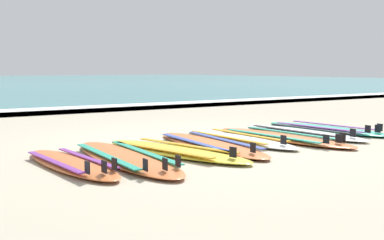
{
  "coord_description": "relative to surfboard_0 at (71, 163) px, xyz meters",
  "views": [
    {
      "loc": [
        -3.48,
        -5.13,
        0.98
      ],
      "look_at": [
        0.25,
        0.56,
        0.25
      ],
      "focal_mm": 44.42,
      "sensor_mm": 36.0,
      "label": 1
    }
  ],
  "objects": [
    {
      "name": "surfboard_4",
      "position": [
        2.47,
        0.42,
        -0.0
      ],
      "size": [
        0.63,
        2.19,
        0.18
      ],
      "color": "silver",
      "rests_on": "ground"
    },
    {
      "name": "wave_foam_strip",
      "position": [
        1.93,
        5.96,
        0.02
      ],
      "size": [
        80.0,
        0.77,
        0.11
      ],
      "primitive_type": "cube",
      "color": "white",
      "rests_on": "ground"
    },
    {
      "name": "surfboard_0",
      "position": [
        0.0,
        0.0,
        0.0
      ],
      "size": [
        0.6,
        1.94,
        0.18
      ],
      "color": "orange",
      "rests_on": "ground"
    },
    {
      "name": "surfboard_7",
      "position": [
        4.35,
        0.52,
        -0.0
      ],
      "size": [
        0.77,
        2.34,
        0.18
      ],
      "color": "#2DB793",
      "rests_on": "ground"
    },
    {
      "name": "surfboard_5",
      "position": [
        3.09,
        0.22,
        -0.0
      ],
      "size": [
        0.77,
        2.46,
        0.18
      ],
      "color": "orange",
      "rests_on": "ground"
    },
    {
      "name": "surfboard_1",
      "position": [
        0.6,
        0.01,
        -0.0
      ],
      "size": [
        0.73,
        2.46,
        0.18
      ],
      "color": "orange",
      "rests_on": "ground"
    },
    {
      "name": "surfboard_6",
      "position": [
        3.7,
        0.42,
        -0.0
      ],
      "size": [
        0.67,
        2.31,
        0.18
      ],
      "color": "white",
      "rests_on": "ground"
    },
    {
      "name": "surfboard_2",
      "position": [
        1.25,
        0.08,
        -0.0
      ],
      "size": [
        1.07,
        2.32,
        0.18
      ],
      "color": "yellow",
      "rests_on": "ground"
    },
    {
      "name": "ground_plane",
      "position": [
        1.93,
        0.54,
        -0.04
      ],
      "size": [
        80.0,
        80.0,
        0.0
      ],
      "primitive_type": "plane",
      "color": "#B7AD93"
    },
    {
      "name": "surfboard_3",
      "position": [
        1.89,
        0.26,
        -0.0
      ],
      "size": [
        0.77,
        2.42,
        0.18
      ],
      "color": "orange",
      "rests_on": "ground"
    }
  ]
}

